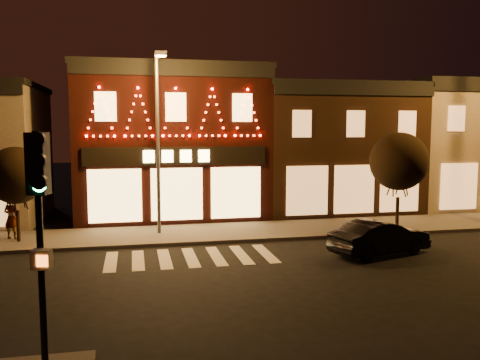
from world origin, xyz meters
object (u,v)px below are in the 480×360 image
object	(u,v)px
streetlamp_mid	(158,130)
dark_sedan	(380,237)
pedestrian	(11,218)
traffic_signal_near	(39,210)

from	to	relation	value
streetlamp_mid	dark_sedan	xyz separation A→B (m)	(8.33, -5.04, -4.20)
streetlamp_mid	pedestrian	bearing A→B (deg)	-178.95
traffic_signal_near	streetlamp_mid	xyz separation A→B (m)	(2.79, 13.51, 1.36)
traffic_signal_near	pedestrian	distance (m)	14.50
dark_sedan	traffic_signal_near	bearing A→B (deg)	110.48
streetlamp_mid	dark_sedan	distance (m)	10.61
pedestrian	streetlamp_mid	bearing A→B (deg)	-158.72
traffic_signal_near	dark_sedan	size ratio (longest dim) A/B	1.15
dark_sedan	streetlamp_mid	bearing A→B (deg)	42.04
dark_sedan	pedestrian	world-z (taller)	pedestrian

